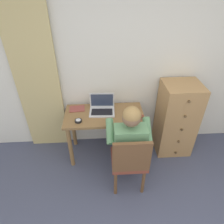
# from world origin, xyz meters

# --- Properties ---
(wall_back) EXTENTS (4.80, 0.05, 2.50)m
(wall_back) POSITION_xyz_m (0.00, 2.20, 1.25)
(wall_back) COLOR silver
(wall_back) RESTS_ON ground_plane
(curtain_panel) EXTENTS (0.58, 0.03, 2.22)m
(curtain_panel) POSITION_xyz_m (-1.29, 2.13, 1.11)
(curtain_panel) COLOR #CCB77A
(curtain_panel) RESTS_ON ground_plane
(desk) EXTENTS (1.07, 0.54, 0.73)m
(desk) POSITION_xyz_m (-0.41, 1.86, 0.60)
(desk) COLOR olive
(desk) RESTS_ON ground_plane
(dresser) EXTENTS (0.51, 0.49, 1.12)m
(dresser) POSITION_xyz_m (0.63, 1.91, 0.56)
(dresser) COLOR tan
(dresser) RESTS_ON ground_plane
(chair) EXTENTS (0.42, 0.40, 0.88)m
(chair) POSITION_xyz_m (-0.14, 1.23, 0.49)
(chair) COLOR brown
(chair) RESTS_ON ground_plane
(person_seated) EXTENTS (0.53, 0.59, 1.20)m
(person_seated) POSITION_xyz_m (-0.14, 1.41, 0.68)
(person_seated) COLOR #33384C
(person_seated) RESTS_ON ground_plane
(laptop) EXTENTS (0.35, 0.27, 0.24)m
(laptop) POSITION_xyz_m (-0.44, 1.94, 0.78)
(laptop) COLOR silver
(laptop) RESTS_ON desk
(computer_mouse) EXTENTS (0.09, 0.11, 0.03)m
(computer_mouse) POSITION_xyz_m (-0.11, 1.87, 0.75)
(computer_mouse) COLOR black
(computer_mouse) RESTS_ON desk
(desk_clock) EXTENTS (0.09, 0.09, 0.03)m
(desk_clock) POSITION_xyz_m (-0.75, 1.71, 0.75)
(desk_clock) COLOR black
(desk_clock) RESTS_ON desk
(notebook_pad) EXTENTS (0.22, 0.16, 0.01)m
(notebook_pad) POSITION_xyz_m (-0.79, 2.00, 0.74)
(notebook_pad) COLOR #994742
(notebook_pad) RESTS_ON desk
(coffee_mug) EXTENTS (0.12, 0.08, 0.09)m
(coffee_mug) POSITION_xyz_m (0.02, 1.71, 0.78)
(coffee_mug) COLOR #9E3D38
(coffee_mug) RESTS_ON desk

